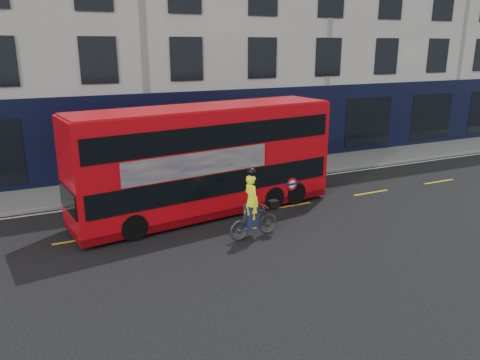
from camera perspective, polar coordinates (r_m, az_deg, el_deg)
ground at (r=15.77m, az=-3.48°, el=-6.82°), size 120.00×120.00×0.00m
pavement at (r=21.59m, az=-9.86°, el=-0.45°), size 60.00×3.00×0.12m
kerb at (r=20.21m, az=-8.72°, el=-1.55°), size 60.00×0.12×0.13m
building_terrace at (r=27.03m, az=-14.51°, el=18.55°), size 50.00×10.07×15.00m
road_edge_line at (r=19.95m, az=-8.47°, el=-1.95°), size 58.00×0.10×0.01m
lane_dashes at (r=17.08m, az=-5.35°, el=-5.01°), size 58.00×0.12×0.01m
bus at (r=17.33m, az=-4.06°, el=2.51°), size 10.23×3.58×4.04m
cyclist at (r=15.36m, az=1.63°, el=-4.22°), size 1.89×0.74×2.41m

